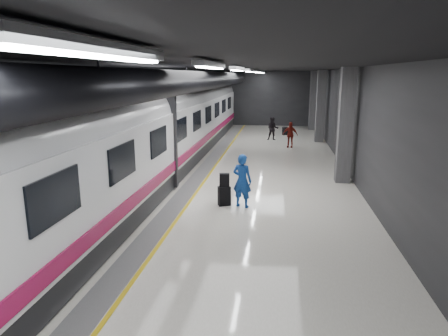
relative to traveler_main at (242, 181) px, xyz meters
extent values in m
plane|color=silver|center=(-0.85, 1.68, -0.88)|extent=(40.00, 40.00, 0.00)
cube|color=black|center=(-0.85, 1.68, 3.62)|extent=(10.00, 40.00, 0.02)
cube|color=#28282B|center=(-0.85, 21.68, 1.37)|extent=(10.00, 0.02, 4.50)
cube|color=#28282B|center=(-5.85, 1.68, 1.37)|extent=(0.02, 40.00, 4.50)
cube|color=#28282B|center=(4.15, 1.68, 1.37)|extent=(0.02, 40.00, 4.50)
cube|color=slate|center=(-2.20, 1.68, -0.87)|extent=(0.65, 39.80, 0.01)
cube|color=yellow|center=(-1.80, 1.68, -0.87)|extent=(0.10, 39.80, 0.01)
cylinder|color=black|center=(-2.15, 1.68, 3.07)|extent=(0.80, 38.00, 0.80)
cube|color=silver|center=(-0.25, -9.32, 3.52)|extent=(0.22, 2.60, 0.10)
cube|color=silver|center=(-0.25, -4.32, 3.52)|extent=(0.22, 2.60, 0.10)
cube|color=silver|center=(-0.25, 0.68, 3.52)|extent=(0.22, 2.60, 0.10)
cube|color=silver|center=(-0.25, 5.68, 3.52)|extent=(0.22, 2.60, 0.10)
cube|color=silver|center=(-0.25, 10.68, 3.52)|extent=(0.22, 2.60, 0.10)
cube|color=silver|center=(-0.25, 15.68, 3.52)|extent=(0.22, 2.60, 0.10)
cube|color=silver|center=(-0.25, 19.68, 3.52)|extent=(0.22, 2.60, 0.10)
cube|color=#515154|center=(3.70, 3.68, 1.37)|extent=(0.55, 0.55, 4.50)
cube|color=#515154|center=(3.70, 13.68, 1.37)|extent=(0.55, 0.55, 4.50)
cube|color=#515154|center=(3.70, 19.68, 1.37)|extent=(0.55, 0.55, 4.50)
cube|color=black|center=(-4.10, 1.68, -0.53)|extent=(2.80, 38.00, 0.60)
cube|color=white|center=(-4.10, 1.68, 0.87)|extent=(2.90, 38.00, 2.20)
cylinder|color=white|center=(-4.10, 1.68, 1.82)|extent=(2.80, 38.00, 2.80)
cube|color=#950D41|center=(-2.63, 1.68, 0.07)|extent=(0.04, 38.00, 0.35)
cube|color=black|center=(-4.10, 1.68, 1.12)|extent=(3.05, 0.25, 3.80)
cube|color=black|center=(-2.63, -6.32, 1.27)|extent=(0.05, 1.60, 0.85)
cube|color=black|center=(-2.63, -3.32, 1.27)|extent=(0.05, 1.60, 0.85)
cube|color=black|center=(-2.63, -0.32, 1.27)|extent=(0.05, 1.60, 0.85)
cube|color=black|center=(-2.63, 2.68, 1.27)|extent=(0.05, 1.60, 0.85)
cube|color=black|center=(-2.63, 5.68, 1.27)|extent=(0.05, 1.60, 0.85)
cube|color=black|center=(-2.63, 8.68, 1.27)|extent=(0.05, 1.60, 0.85)
cube|color=black|center=(-2.63, 11.68, 1.27)|extent=(0.05, 1.60, 0.85)
cube|color=black|center=(-2.63, 14.68, 1.27)|extent=(0.05, 1.60, 0.85)
cube|color=black|center=(-2.63, 17.68, 1.27)|extent=(0.05, 1.60, 0.85)
imported|color=blue|center=(0.00, 0.00, 0.00)|extent=(0.74, 0.59, 1.75)
cube|color=black|center=(-0.59, 0.06, -0.56)|extent=(0.46, 0.38, 0.64)
cube|color=black|center=(-0.59, 0.08, -0.02)|extent=(0.35, 0.22, 0.44)
imported|color=black|center=(0.72, 13.88, -0.11)|extent=(0.74, 0.58, 1.53)
imported|color=maroon|center=(1.79, 11.35, -0.12)|extent=(0.94, 0.52, 1.51)
cube|color=black|center=(1.57, 16.28, -0.60)|extent=(0.44, 0.36, 0.56)
camera|label=1|loc=(1.12, -12.39, 3.33)|focal=32.00mm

